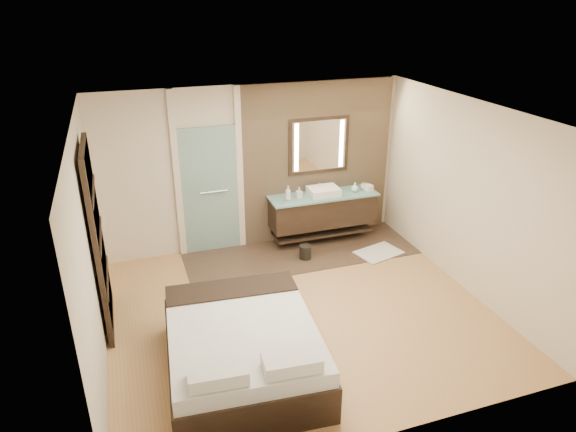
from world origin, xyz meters
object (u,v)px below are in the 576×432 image
object	(u,v)px
bed	(243,348)
waste_bin	(305,252)
vanity	(323,210)
mirror_unit	(319,145)

from	to	relation	value
bed	waste_bin	size ratio (longest dim) A/B	8.96
waste_bin	vanity	bearing A→B (deg)	46.39
vanity	bed	bearing A→B (deg)	-126.74
mirror_unit	bed	distance (m)	3.95
mirror_unit	waste_bin	world-z (taller)	mirror_unit
mirror_unit	bed	size ratio (longest dim) A/B	0.49
vanity	waste_bin	bearing A→B (deg)	-133.61
bed	waste_bin	distance (m)	2.81
mirror_unit	bed	xyz separation A→B (m)	(-2.11, -3.07, -1.32)
mirror_unit	vanity	bearing A→B (deg)	-90.00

